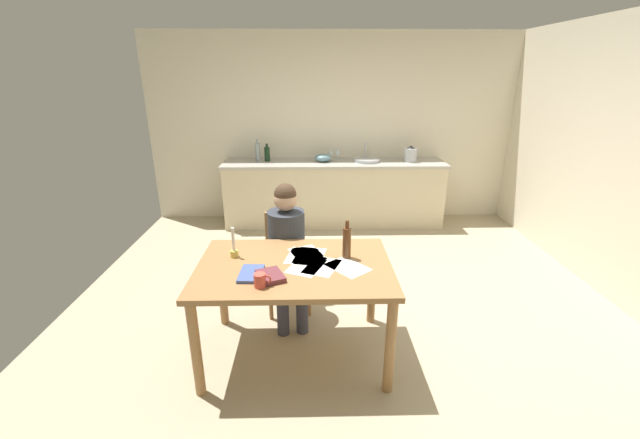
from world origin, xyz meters
TOP-DOWN VIEW (x-y plane):
  - ground_plane at (0.00, 0.00)m, footprint 5.20×5.20m
  - wall_back at (0.00, 2.60)m, footprint 5.20×0.12m
  - kitchen_counter at (0.00, 2.24)m, footprint 3.06×0.64m
  - dining_table at (-0.44, -0.64)m, footprint 1.40×0.94m
  - chair_at_table at (-0.55, 0.07)m, footprint 0.45×0.45m
  - person_seated at (-0.53, -0.08)m, footprint 0.38×0.62m
  - coffee_mug at (-0.65, -0.95)m, footprint 0.11×0.08m
  - candlestick at (-0.90, -0.50)m, footprint 0.06×0.06m
  - book_magazine at (-0.60, -0.84)m, footprint 0.23×0.25m
  - book_cookery at (-0.73, -0.79)m, footprint 0.16×0.25m
  - paper_letter at (-0.36, -0.67)m, footprint 0.31×0.36m
  - paper_bill at (-0.06, -0.69)m, footprint 0.35×0.36m
  - paper_envelope at (-0.39, -0.50)m, footprint 0.27×0.33m
  - paper_receipt at (-0.25, -0.67)m, footprint 0.31×0.35m
  - paper_notice at (-0.35, -0.47)m, footprint 0.31×0.36m
  - paper_flyer at (-0.34, -0.49)m, footprint 0.27×0.33m
  - wine_bottle_on_table at (-0.06, -0.53)m, footprint 0.06×0.06m
  - sink_unit at (0.45, 2.24)m, footprint 0.36×0.36m
  - bottle_oil at (-1.06, 2.31)m, footprint 0.07×0.07m
  - bottle_vinegar at (-0.93, 2.31)m, footprint 0.08×0.08m
  - mixing_bowl at (-0.15, 2.26)m, footprint 0.24×0.24m
  - stovetop_kettle at (1.06, 2.24)m, footprint 0.18×0.18m
  - wine_glass_near_sink at (0.06, 2.39)m, footprint 0.07×0.07m
  - wine_glass_by_kettle at (-0.04, 2.39)m, footprint 0.07×0.07m

SIDE VIEW (x-z plane):
  - ground_plane at x=0.00m, z-range -0.04..0.00m
  - kitchen_counter at x=0.00m, z-range 0.00..0.90m
  - chair_at_table at x=-0.55m, z-range 0.06..0.94m
  - dining_table at x=-0.44m, z-range 0.28..1.04m
  - person_seated at x=-0.53m, z-range 0.08..1.28m
  - paper_letter at x=-0.36m, z-range 0.76..0.76m
  - paper_bill at x=-0.06m, z-range 0.76..0.76m
  - paper_envelope at x=-0.39m, z-range 0.76..0.76m
  - paper_receipt at x=-0.25m, z-range 0.76..0.76m
  - paper_notice at x=-0.35m, z-range 0.76..0.76m
  - paper_flyer at x=-0.34m, z-range 0.76..0.76m
  - book_cookery at x=-0.73m, z-range 0.76..0.78m
  - book_magazine at x=-0.60m, z-range 0.76..0.80m
  - coffee_mug at x=-0.65m, z-range 0.76..0.85m
  - candlestick at x=-0.90m, z-range 0.71..0.94m
  - wine_bottle_on_table at x=-0.06m, z-range 0.74..1.03m
  - sink_unit at x=0.45m, z-range 0.80..1.04m
  - mixing_bowl at x=-0.15m, z-range 0.90..1.01m
  - stovetop_kettle at x=1.06m, z-range 0.89..1.11m
  - bottle_vinegar at x=-0.93m, z-range 0.88..1.12m
  - wine_glass_near_sink at x=0.06m, z-range 0.93..1.09m
  - wine_glass_by_kettle at x=-0.04m, z-range 0.93..1.09m
  - bottle_oil at x=-1.06m, z-range 0.88..1.18m
  - wall_back at x=0.00m, z-range 0.00..2.60m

